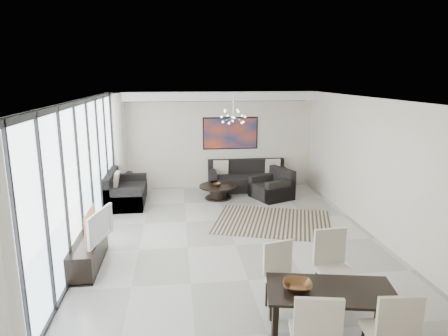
{
  "coord_description": "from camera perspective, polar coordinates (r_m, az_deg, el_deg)",
  "views": [
    {
      "loc": [
        -1.13,
        -7.44,
        3.33
      ],
      "look_at": [
        -0.05,
        1.55,
        1.25
      ],
      "focal_mm": 32.0,
      "sensor_mm": 36.0,
      "label": 1
    }
  ],
  "objects": [
    {
      "name": "sofa_main",
      "position": [
        12.09,
        3.43,
        -1.64
      ],
      "size": [
        2.36,
        0.96,
        0.86
      ],
      "color": "black",
      "rests_on": "floor"
    },
    {
      "name": "chandelier",
      "position": [
        10.09,
        1.33,
        7.37
      ],
      "size": [
        0.66,
        0.66,
        0.71
      ],
      "color": "silver",
      "rests_on": "room_shell"
    },
    {
      "name": "coffee_table",
      "position": [
        11.15,
        -0.85,
        -3.3
      ],
      "size": [
        1.06,
        1.06,
        0.37
      ],
      "color": "black",
      "rests_on": "floor"
    },
    {
      "name": "bowl_coffee",
      "position": [
        11.08,
        -1.0,
        -2.37
      ],
      "size": [
        0.26,
        0.26,
        0.07
      ],
      "primitive_type": "imported",
      "rotation": [
        0.0,
        0.0,
        0.17
      ],
      "color": "brown",
      "rests_on": "coffee_table"
    },
    {
      "name": "rug",
      "position": [
        9.51,
        7.0,
        -7.62
      ],
      "size": [
        3.13,
        2.74,
        0.01
      ],
      "primitive_type": "cube",
      "rotation": [
        0.0,
        0.0,
        -0.31
      ],
      "color": "black",
      "rests_on": "floor"
    },
    {
      "name": "bowl_dining",
      "position": [
        5.39,
        10.46,
        -16.21
      ],
      "size": [
        0.45,
        0.45,
        0.09
      ],
      "primitive_type": "imported",
      "rotation": [
        0.0,
        0.0,
        -0.24
      ],
      "color": "brown",
      "rests_on": "dining_table"
    },
    {
      "name": "television",
      "position": [
        7.46,
        -17.94,
        -7.82
      ],
      "size": [
        0.36,
        0.96,
        0.55
      ],
      "primitive_type": "imported",
      "rotation": [
        0.0,
        0.0,
        1.32
      ],
      "color": "gray",
      "rests_on": "tv_console"
    },
    {
      "name": "painting",
      "position": [
        12.13,
        0.92,
        4.98
      ],
      "size": [
        1.68,
        0.04,
        0.98
      ],
      "primitive_type": "cube",
      "color": "#C33F1B",
      "rests_on": "room_shell"
    },
    {
      "name": "dining_chair_se",
      "position": [
        5.07,
        23.0,
        -20.41
      ],
      "size": [
        0.53,
        0.53,
        1.08
      ],
      "color": "beige",
      "rests_on": "floor"
    },
    {
      "name": "dining_chair_ne",
      "position": [
        6.35,
        15.21,
        -12.64
      ],
      "size": [
        0.55,
        0.55,
        1.1
      ],
      "color": "beige",
      "rests_on": "floor"
    },
    {
      "name": "window_wall",
      "position": [
        7.86,
        -19.34,
        -1.51
      ],
      "size": [
        0.37,
        8.95,
        2.9
      ],
      "color": "silver",
      "rests_on": "floor"
    },
    {
      "name": "room_shell",
      "position": [
        7.83,
        5.07,
        -0.99
      ],
      "size": [
        6.0,
        9.0,
        2.9
      ],
      "color": "#A8A39B",
      "rests_on": "ground"
    },
    {
      "name": "dining_chair_sw",
      "position": [
        4.76,
        12.97,
        -21.82
      ],
      "size": [
        0.6,
        0.6,
        1.11
      ],
      "color": "beige",
      "rests_on": "floor"
    },
    {
      "name": "dining_chair_nw",
      "position": [
        6.04,
        8.1,
        -14.39
      ],
      "size": [
        0.55,
        0.55,
        0.99
      ],
      "color": "beige",
      "rests_on": "floor"
    },
    {
      "name": "side_table",
      "position": [
        12.04,
        -13.91,
        -1.5
      ],
      "size": [
        0.43,
        0.43,
        0.6
      ],
      "color": "black",
      "rests_on": "floor"
    },
    {
      "name": "loveseat",
      "position": [
        11.01,
        -14.04,
        -3.47
      ],
      "size": [
        0.97,
        1.73,
        0.87
      ],
      "color": "black",
      "rests_on": "floor"
    },
    {
      "name": "dining_table",
      "position": [
        5.53,
        15.0,
        -17.23
      ],
      "size": [
        1.75,
        1.1,
        0.68
      ],
      "color": "black",
      "rests_on": "floor"
    },
    {
      "name": "soffit",
      "position": [
        11.8,
        -1.39,
        10.22
      ],
      "size": [
        5.98,
        0.4,
        0.26
      ],
      "primitive_type": "cube",
      "color": "white",
      "rests_on": "room_shell"
    },
    {
      "name": "armchair",
      "position": [
        11.25,
        6.97,
        -2.88
      ],
      "size": [
        1.24,
        1.27,
        0.82
      ],
      "color": "black",
      "rests_on": "floor"
    },
    {
      "name": "tv_console",
      "position": [
        7.71,
        -18.83,
        -11.39
      ],
      "size": [
        0.44,
        1.56,
        0.49
      ],
      "primitive_type": "cube",
      "color": "black",
      "rests_on": "floor"
    }
  ]
}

